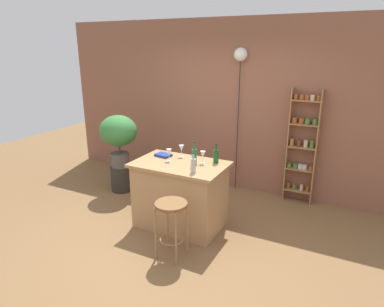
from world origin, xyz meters
The scene contains 15 objects.
ground centered at (0.00, 0.00, 0.00)m, with size 12.00×12.00×0.00m, color brown.
back_wall centered at (0.00, 1.95, 1.40)m, with size 6.40×0.10×2.80m, color #8C5642.
kitchen_counter centered at (0.00, 0.30, 0.45)m, with size 1.22×0.77×0.90m.
bar_stool centered at (0.26, -0.38, 0.51)m, with size 0.37×0.37×0.68m.
spice_shelf centered at (1.28, 1.81, 0.94)m, with size 0.44×0.14×1.78m.
plant_stool centered at (-1.47, 0.88, 0.21)m, with size 0.36×0.36×0.43m, color #2D2823.
potted_plant centered at (-1.47, 0.88, 0.99)m, with size 0.63×0.57×0.87m.
bottle_vinegar centered at (0.21, 0.29, 1.02)m, with size 0.06×0.06×0.32m.
bottle_wine_red centered at (0.41, 0.52, 1.00)m, with size 0.07×0.07×0.26m.
bottle_spirits_clear centered at (0.31, 0.08, 0.99)m, with size 0.06×0.06×0.25m.
wine_glass_left centered at (-0.12, 0.55, 1.02)m, with size 0.07×0.07×0.16m.
wine_glass_center centered at (0.27, 0.43, 1.02)m, with size 0.07×0.07×0.16m.
wine_glass_right centered at (-0.17, 0.32, 1.02)m, with size 0.07×0.07×0.16m.
cookbook centered at (-0.34, 0.45, 0.92)m, with size 0.21×0.15×0.04m, color navy.
pendant_globe_light centered at (0.23, 1.84, 2.20)m, with size 0.21×0.21×2.34m.
Camera 1 is at (2.04, -3.33, 2.35)m, focal length 31.59 mm.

